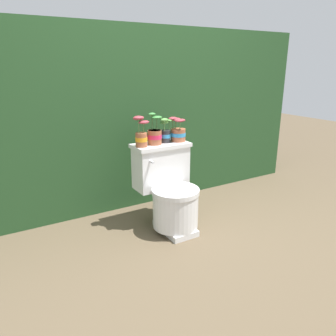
% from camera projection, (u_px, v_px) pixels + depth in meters
% --- Properties ---
extents(ground_plane, '(12.00, 12.00, 0.00)m').
position_uv_depth(ground_plane, '(178.00, 229.00, 2.65)').
color(ground_plane, brown).
extents(hedge_backdrop, '(3.61, 0.84, 1.60)m').
position_uv_depth(hedge_backdrop, '(124.00, 114.00, 3.26)').
color(hedge_backdrop, '#234723').
rests_on(hedge_backdrop, ground).
extents(toilet, '(0.46, 0.53, 0.67)m').
position_uv_depth(toilet, '(169.00, 190.00, 2.62)').
color(toilet, silver).
rests_on(toilet, ground).
extents(potted_plant_left, '(0.12, 0.09, 0.24)m').
position_uv_depth(potted_plant_left, '(141.00, 134.00, 2.48)').
color(potted_plant_left, '#9E5638').
rests_on(potted_plant_left, toilet).
extents(potted_plant_midleft, '(0.13, 0.11, 0.25)m').
position_uv_depth(potted_plant_midleft, '(155.00, 134.00, 2.57)').
color(potted_plant_midleft, '#9E5638').
rests_on(potted_plant_midleft, toilet).
extents(potted_plant_middle, '(0.12, 0.09, 0.20)m').
position_uv_depth(potted_plant_middle, '(165.00, 133.00, 2.63)').
color(potted_plant_middle, '#262628').
rests_on(potted_plant_middle, toilet).
extents(potted_plant_midright, '(0.14, 0.14, 0.20)m').
position_uv_depth(potted_plant_midright, '(178.00, 132.00, 2.67)').
color(potted_plant_midright, '#9E5638').
rests_on(potted_plant_midright, toilet).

